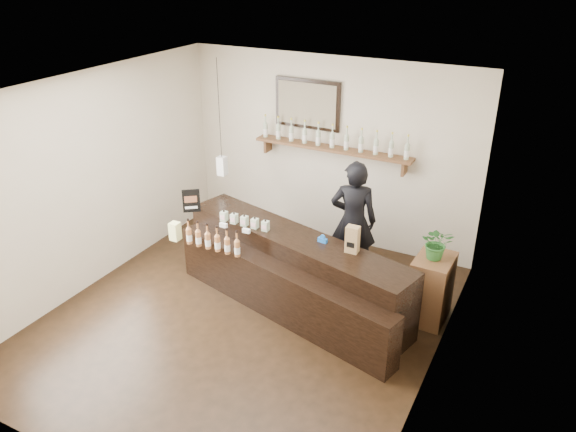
# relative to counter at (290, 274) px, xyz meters

# --- Properties ---
(ground) EXTENTS (5.00, 5.00, 0.00)m
(ground) POSITION_rel_counter_xyz_m (-0.34, -0.58, -0.43)
(ground) COLOR black
(ground) RESTS_ON ground
(room_shell) EXTENTS (5.00, 5.00, 5.00)m
(room_shell) POSITION_rel_counter_xyz_m (-0.34, -0.58, 1.27)
(room_shell) COLOR beige
(room_shell) RESTS_ON ground
(back_wall_decor) EXTENTS (2.66, 0.96, 1.69)m
(back_wall_decor) POSITION_rel_counter_xyz_m (-0.50, 1.80, 1.33)
(back_wall_decor) COLOR brown
(back_wall_decor) RESTS_ON ground
(counter) EXTENTS (3.32, 1.69, 1.07)m
(counter) POSITION_rel_counter_xyz_m (0.00, 0.00, 0.00)
(counter) COLOR black
(counter) RESTS_ON ground
(promo_sign) EXTENTS (0.20, 0.15, 0.32)m
(promo_sign) POSITION_rel_counter_xyz_m (-1.54, 0.10, 0.65)
(promo_sign) COLOR black
(promo_sign) RESTS_ON counter
(paper_bag) EXTENTS (0.15, 0.12, 0.33)m
(paper_bag) POSITION_rel_counter_xyz_m (0.78, 0.06, 0.65)
(paper_bag) COLOR olive
(paper_bag) RESTS_ON counter
(tape_dispenser) EXTENTS (0.12, 0.06, 0.10)m
(tape_dispenser) POSITION_rel_counter_xyz_m (0.38, 0.12, 0.52)
(tape_dispenser) COLOR blue
(tape_dispenser) RESTS_ON counter
(side_cabinet) EXTENTS (0.44, 0.59, 0.84)m
(side_cabinet) POSITION_rel_counter_xyz_m (1.66, 0.49, -0.01)
(side_cabinet) COLOR brown
(side_cabinet) RESTS_ON ground
(potted_plant) EXTENTS (0.44, 0.41, 0.40)m
(potted_plant) POSITION_rel_counter_xyz_m (1.66, 0.49, 0.61)
(potted_plant) COLOR #296227
(potted_plant) RESTS_ON side_cabinet
(shopkeeper) EXTENTS (0.80, 0.64, 1.91)m
(shopkeeper) POSITION_rel_counter_xyz_m (0.44, 0.97, 0.52)
(shopkeeper) COLOR black
(shopkeeper) RESTS_ON ground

